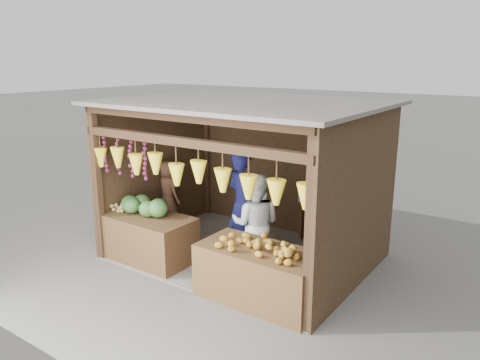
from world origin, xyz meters
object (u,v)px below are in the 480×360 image
object	(u,v)px
counter_left	(148,238)
woman_standing	(256,224)
counter_right	(260,275)
man_standing	(242,205)
vendor_seated	(168,191)

from	to	relation	value
counter_left	woman_standing	bearing A→B (deg)	19.31
counter_left	woman_standing	world-z (taller)	woman_standing
counter_left	counter_right	distance (m)	2.30
counter_right	man_standing	bearing A→B (deg)	134.16
man_standing	counter_right	bearing A→B (deg)	155.91
counter_right	woman_standing	bearing A→B (deg)	126.92
counter_right	man_standing	size ratio (longest dim) A/B	0.93
man_standing	woman_standing	bearing A→B (deg)	166.39
counter_left	counter_right	world-z (taller)	same
vendor_seated	counter_left	bearing A→B (deg)	132.38
vendor_seated	counter_right	bearing A→B (deg)	174.31
counter_left	vendor_seated	size ratio (longest dim) A/B	1.39
counter_right	vendor_seated	bearing A→B (deg)	157.56
woman_standing	vendor_seated	distance (m)	2.33
counter_left	counter_right	bearing A→B (deg)	-2.17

